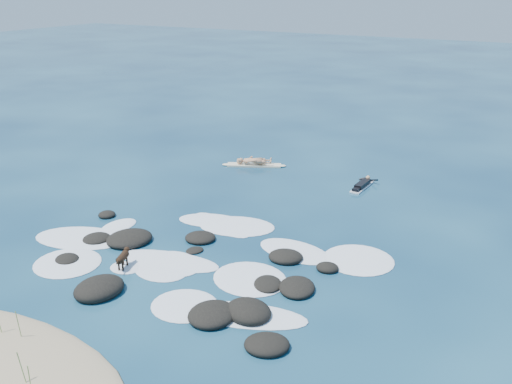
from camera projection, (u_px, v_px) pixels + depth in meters
The scene contains 6 objects.
ground at pixel (175, 243), 20.99m from camera, with size 160.00×160.00×0.00m, color #0A2642.
reef_rocks at pixel (190, 277), 18.35m from camera, with size 11.09×6.37×0.60m.
breaking_foam at pixel (199, 256), 19.95m from camera, with size 13.03×8.22×0.12m.
standing_surfer_rig at pixel (254, 152), 29.27m from camera, with size 3.16×1.67×1.90m.
paddling_surfer_rig at pixel (363, 185), 26.48m from camera, with size 0.98×2.18×0.38m.
dog at pixel (123, 257), 18.97m from camera, with size 0.47×1.02×0.66m.
Camera 1 is at (11.75, -15.21, 9.15)m, focal length 40.00 mm.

